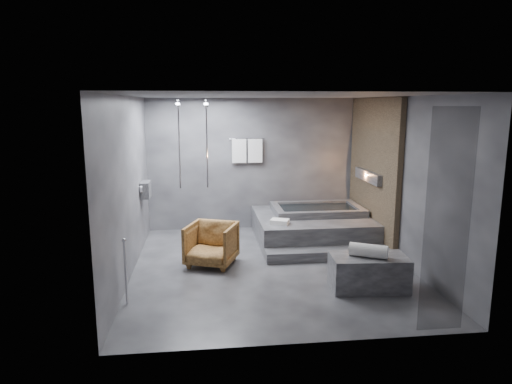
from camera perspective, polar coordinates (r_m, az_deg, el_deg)
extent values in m
plane|color=#2A2A2C|center=(7.72, 1.84, -9.32)|extent=(5.00, 5.00, 0.00)
cube|color=#464649|center=(7.25, 1.97, 11.94)|extent=(4.50, 5.00, 0.04)
cube|color=#333438|center=(9.81, -0.29, 3.48)|extent=(4.50, 0.04, 2.80)
cube|color=#333438|center=(4.95, 6.24, -4.01)|extent=(4.50, 0.04, 2.80)
cube|color=#333438|center=(7.37, -15.68, 0.58)|extent=(0.04, 5.00, 2.80)
cube|color=#333438|center=(8.00, 18.04, 1.25)|extent=(0.04, 5.00, 2.80)
cube|color=#8E7553|center=(9.12, 14.45, 2.57)|extent=(0.10, 2.40, 2.78)
cube|color=#FF9938|center=(9.10, 13.95, 1.94)|extent=(0.14, 1.20, 0.20)
cube|color=slate|center=(8.77, -13.62, 0.30)|extent=(0.16, 0.42, 0.30)
imported|color=beige|center=(8.68, -13.62, -0.11)|extent=(0.08, 0.08, 0.21)
imported|color=beige|center=(8.88, -13.46, -0.05)|extent=(0.07, 0.07, 0.15)
cylinder|color=silver|center=(9.24, -6.18, 6.08)|extent=(0.04, 0.04, 1.80)
cylinder|color=silver|center=(9.26, -9.60, 6.00)|extent=(0.04, 0.04, 1.80)
cylinder|color=silver|center=(9.67, -1.14, 6.65)|extent=(0.75, 0.02, 0.02)
cube|color=white|center=(9.66, -2.13, 5.15)|extent=(0.30, 0.06, 0.50)
cube|color=white|center=(9.69, -0.12, 5.18)|extent=(0.30, 0.06, 0.50)
cylinder|color=silver|center=(6.45, -15.98, -9.66)|extent=(0.04, 0.04, 0.90)
cube|color=black|center=(5.61, 22.81, -3.57)|extent=(0.55, 0.01, 2.60)
cube|color=#2F2F31|center=(9.20, 7.00, -4.42)|extent=(2.20, 2.00, 0.50)
cube|color=#2F2F31|center=(8.15, 8.94, -7.67)|extent=(2.20, 0.36, 0.18)
cube|color=#37373A|center=(6.99, 13.89, -9.71)|extent=(1.14, 0.68, 0.49)
imported|color=#4C2E13|center=(7.74, -5.60, -6.51)|extent=(0.99, 1.01, 0.71)
cylinder|color=white|center=(6.83, 13.87, -7.13)|extent=(0.57, 0.43, 0.19)
cube|color=white|center=(8.42, 2.99, -3.72)|extent=(0.39, 0.34, 0.09)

